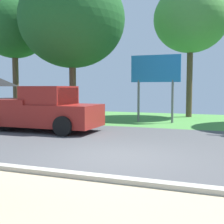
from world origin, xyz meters
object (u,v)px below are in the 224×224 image
object	(u,v)px
tree_left_far	(72,20)
tree_right_far	(191,19)
tree_right_mid	(14,27)
pickup_truck	(40,110)
roadside_billboard	(155,73)

from	to	relation	value
tree_left_far	tree_right_far	xyz separation A→B (m)	(5.58, 4.73, 0.56)
tree_right_mid	tree_left_far	bearing A→B (deg)	-12.04
pickup_truck	tree_right_far	bearing A→B (deg)	58.17
roadside_billboard	tree_right_mid	world-z (taller)	tree_right_mid
tree_left_far	tree_right_mid	distance (m)	4.52
pickup_truck	roadside_billboard	xyz separation A→B (m)	(3.91, 4.73, 1.68)
pickup_truck	tree_right_mid	distance (m)	8.04
roadside_billboard	tree_right_far	distance (m)	5.14
roadside_billboard	tree_right_mid	distance (m)	9.15
tree_left_far	tree_right_far	bearing A→B (deg)	40.30
tree_right_far	pickup_truck	bearing A→B (deg)	-122.16
roadside_billboard	tree_left_far	distance (m)	5.22
roadside_billboard	tree_right_mid	size ratio (longest dim) A/B	0.47
roadside_billboard	tree_left_far	size ratio (longest dim) A/B	0.44
tree_left_far	tree_right_far	size ratio (longest dim) A/B	0.99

